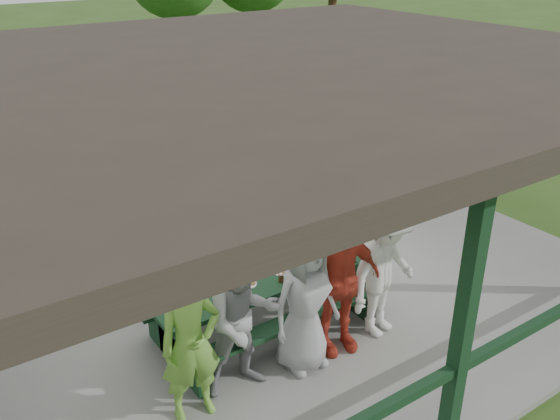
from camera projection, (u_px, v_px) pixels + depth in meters
ground at (250, 283)px, 8.90m from camera, size 90.00×90.00×0.00m
concrete_slab at (250, 280)px, 8.88m from camera, size 10.00×8.00×0.10m
pavilion_structure at (244, 71)px, 7.57m from camera, size 10.60×8.60×3.24m
picnic_table_near at (262, 298)px, 7.48m from camera, size 2.85×1.39×0.75m
picnic_table_far at (181, 241)px, 8.90m from camera, size 2.48×1.39×0.75m
table_setting at (264, 275)px, 7.40m from camera, size 2.39×0.45×0.10m
contestant_green at (191, 344)px, 5.99m from camera, size 0.69×0.49×1.77m
contestant_grey_left at (243, 319)px, 6.35m from camera, size 0.96×0.80×1.79m
contestant_grey_mid at (305, 301)px, 6.71m from camera, size 0.86×0.56×1.75m
contestant_red at (338, 281)px, 6.97m from camera, size 1.18×0.68×1.89m
contestant_white_fedora at (384, 270)px, 7.28m from camera, size 1.27×0.88×1.84m
spectator_lblue at (158, 196)px, 9.51m from camera, size 1.61×0.66×1.69m
spectator_blue at (97, 199)px, 9.52m from camera, size 0.60×0.41×1.60m
spectator_grey at (259, 176)px, 10.48m from camera, size 0.80×0.64×1.56m
pickup_truck at (209, 99)px, 16.04m from camera, size 5.30×2.61×1.45m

